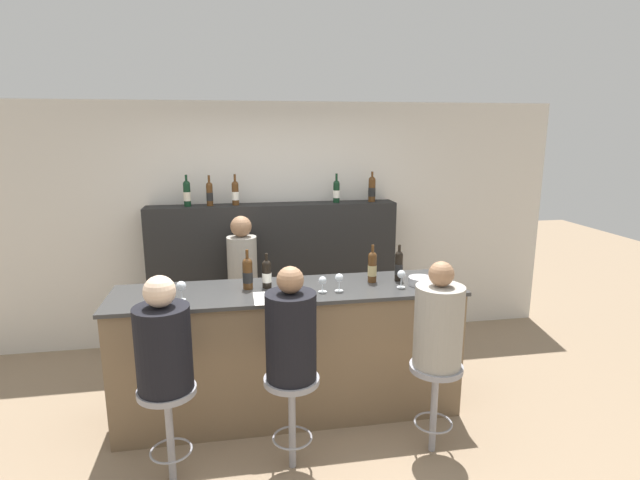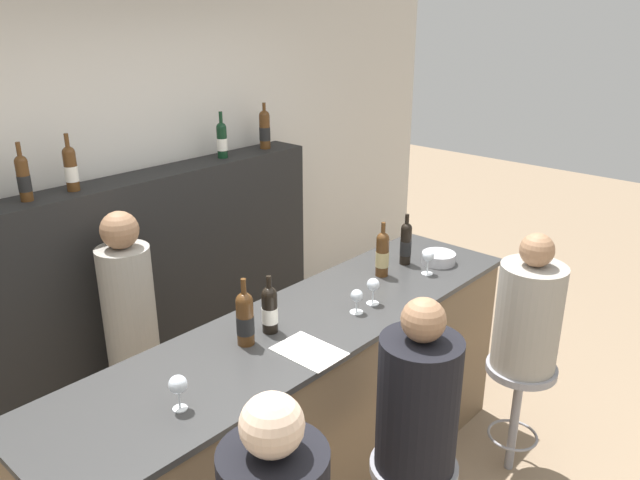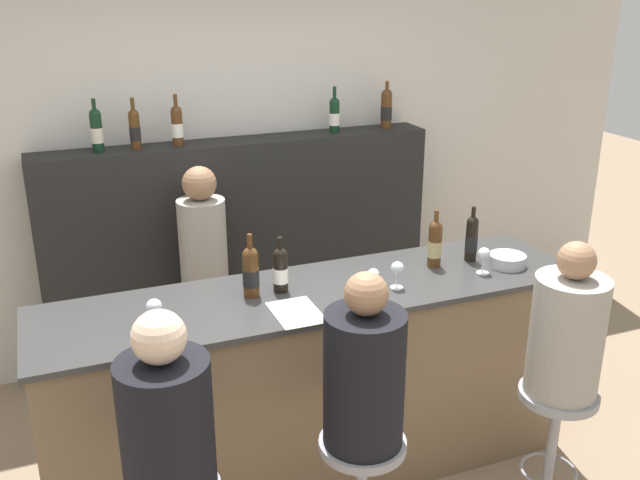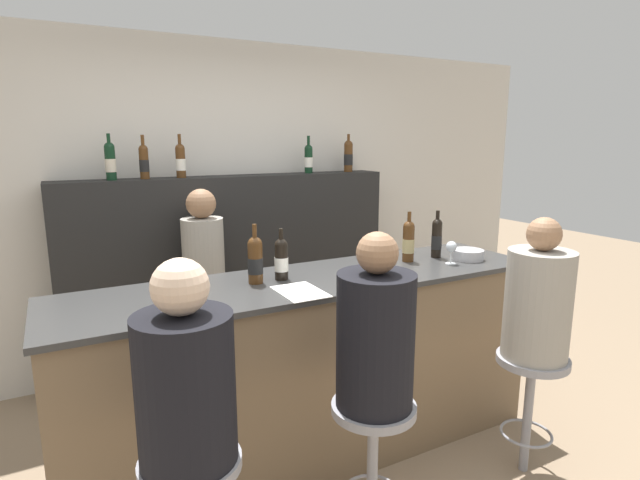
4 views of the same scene
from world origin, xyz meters
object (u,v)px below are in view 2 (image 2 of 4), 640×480
at_px(wine_bottle_counter_2, 382,254).
at_px(wine_glass_2, 373,286).
at_px(wine_bottle_backbar_2, 71,168).
at_px(metal_bowl, 439,258).
at_px(wine_bottle_counter_3, 406,243).
at_px(guest_seated_right, 529,312).
at_px(wine_glass_1, 357,297).
at_px(bar_stool_right, 519,389).
at_px(wine_glass_3, 428,257).
at_px(wine_bottle_counter_1, 270,309).
at_px(bartender, 133,345).
at_px(wine_glass_0, 178,385).
at_px(wine_bottle_backbar_1, 23,177).
at_px(guest_seated_middle, 418,398).
at_px(wine_bottle_backbar_4, 265,129).
at_px(wine_bottle_backbar_3, 222,140).
at_px(wine_bottle_counter_0, 245,318).

distance_m(wine_bottle_counter_2, wine_glass_2, 0.37).
relative_size(wine_bottle_backbar_2, metal_bowl, 1.60).
relative_size(wine_bottle_counter_2, wine_bottle_counter_3, 1.03).
bearing_deg(guest_seated_right, wine_glass_1, 140.85).
bearing_deg(bar_stool_right, wine_glass_3, 97.44).
height_order(wine_bottle_counter_1, wine_glass_1, wine_bottle_counter_1).
xyz_separation_m(wine_bottle_counter_1, wine_bottle_backbar_2, (-0.21, 1.32, 0.49)).
bearing_deg(bartender, guest_seated_right, -52.69).
bearing_deg(metal_bowl, wine_glass_0, -178.85).
relative_size(wine_bottle_counter_1, metal_bowl, 1.43).
relative_size(wine_bottle_backbar_1, wine_glass_0, 2.14).
xyz_separation_m(wine_bottle_counter_1, guest_seated_middle, (0.10, -0.76, -0.18)).
bearing_deg(wine_glass_2, guest_seated_right, -44.95).
xyz_separation_m(metal_bowl, guest_seated_right, (-0.10, -0.62, -0.11)).
height_order(wine_bottle_counter_2, bartender, bartender).
bearing_deg(wine_glass_1, wine_bottle_backbar_4, 61.61).
xyz_separation_m(wine_bottle_counter_2, guest_seated_right, (0.27, -0.76, -0.21)).
bearing_deg(wine_glass_3, bartender, 137.36).
height_order(wine_bottle_counter_3, wine_glass_3, wine_bottle_counter_3).
xyz_separation_m(wine_bottle_counter_2, wine_bottle_backbar_2, (-1.08, 1.32, 0.47)).
bearing_deg(wine_glass_0, wine_bottle_backbar_3, 45.28).
bearing_deg(guest_seated_right, wine_bottle_backbar_4, 87.37).
bearing_deg(wine_bottle_backbar_2, bartender, -83.84).
height_order(wine_bottle_counter_2, wine_bottle_backbar_4, wine_bottle_backbar_4).
distance_m(wine_glass_2, wine_glass_3, 0.51).
height_order(wine_glass_1, bartender, bartender).
xyz_separation_m(wine_bottle_backbar_4, wine_glass_0, (-1.88, -1.50, -0.51)).
bearing_deg(wine_bottle_counter_2, wine_glass_0, -173.19).
bearing_deg(wine_bottle_backbar_2, wine_glass_1, -67.14).
distance_m(wine_glass_1, guest_seated_right, 0.94).
distance_m(wine_bottle_backbar_1, wine_glass_1, 1.82).
bearing_deg(bar_stool_right, wine_glass_2, 135.05).
height_order(wine_bottle_backbar_4, wine_glass_3, wine_bottle_backbar_4).
bearing_deg(bar_stool_right, guest_seated_right, 0.00).
xyz_separation_m(wine_bottle_backbar_1, wine_glass_1, (0.89, -1.50, -0.51)).
bearing_deg(metal_bowl, wine_glass_2, -176.84).
bearing_deg(bar_stool_right, bartender, 127.31).
bearing_deg(wine_glass_1, wine_bottle_counter_0, 162.37).
bearing_deg(guest_seated_middle, wine_glass_1, 61.32).
distance_m(wine_bottle_counter_0, wine_bottle_backbar_3, 1.72).
distance_m(wine_bottle_counter_3, wine_bottle_backbar_2, 1.92).
distance_m(wine_bottle_backbar_2, guest_seated_middle, 2.21).
distance_m(wine_glass_1, bar_stool_right, 1.12).
relative_size(wine_bottle_counter_1, wine_glass_0, 1.95).
relative_size(bar_stool_right, guest_seated_right, 0.90).
xyz_separation_m(guest_seated_middle, bartender, (-0.27, 1.72, -0.31)).
distance_m(wine_bottle_backbar_3, wine_glass_2, 1.61).
bearing_deg(wine_glass_0, wine_glass_3, -0.00).
xyz_separation_m(wine_bottle_backbar_3, wine_bottle_backbar_4, (0.39, 0.00, 0.02)).
xyz_separation_m(wine_glass_2, guest_seated_middle, (-0.45, -0.58, -0.17)).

